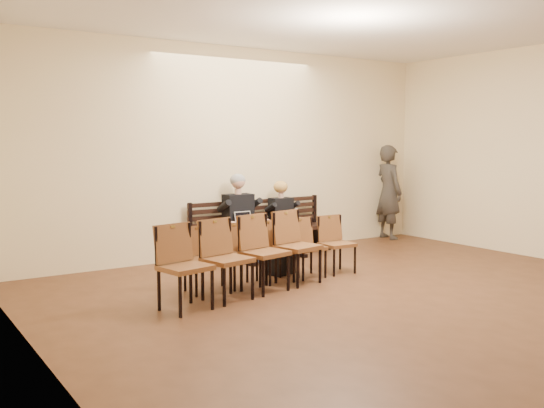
# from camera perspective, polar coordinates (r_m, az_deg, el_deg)

# --- Properties ---
(ground) EXTENTS (10.00, 10.00, 0.00)m
(ground) POSITION_cam_1_polar(r_m,az_deg,el_deg) (6.77, 18.98, -11.02)
(ground) COLOR brown
(ground) RESTS_ON ground
(room_walls) EXTENTS (8.02, 10.01, 3.51)m
(room_walls) POSITION_cam_1_polar(r_m,az_deg,el_deg) (7.01, 14.50, 10.66)
(room_walls) COLOR #FBE7B4
(room_walls) RESTS_ON ground
(bench) EXTENTS (2.60, 0.90, 0.45)m
(bench) POSITION_cam_1_polar(r_m,az_deg,el_deg) (10.31, -0.86, -3.60)
(bench) COLOR black
(bench) RESTS_ON ground
(seated_man) EXTENTS (0.59, 0.81, 1.41)m
(seated_man) POSITION_cam_1_polar(r_m,az_deg,el_deg) (9.88, -2.90, -1.21)
(seated_man) COLOR black
(seated_man) RESTS_ON ground
(seated_woman) EXTENTS (0.49, 0.67, 1.13)m
(seated_woman) POSITION_cam_1_polar(r_m,az_deg,el_deg) (10.35, 1.16, -1.65)
(seated_woman) COLOR black
(seated_woman) RESTS_ON ground
(laptop) EXTENTS (0.31, 0.25, 0.22)m
(laptop) POSITION_cam_1_polar(r_m,az_deg,el_deg) (9.70, -2.35, -2.21)
(laptop) COLOR silver
(laptop) RESTS_ON bench
(water_bottle) EXTENTS (0.09, 0.09, 0.24)m
(water_bottle) POSITION_cam_1_polar(r_m,az_deg,el_deg) (10.19, 2.31, -1.74)
(water_bottle) COLOR silver
(water_bottle) RESTS_ON bench
(bag) EXTENTS (0.44, 0.35, 0.28)m
(bag) POSITION_cam_1_polar(r_m,az_deg,el_deg) (8.88, 0.82, -5.71)
(bag) COLOR black
(bag) RESTS_ON ground
(passerby) EXTENTS (0.59, 0.83, 2.13)m
(passerby) POSITION_cam_1_polar(r_m,az_deg,el_deg) (12.17, 10.94, 1.76)
(passerby) COLOR #36312C
(passerby) RESTS_ON ground
(chair_row_front) EXTENTS (2.48, 1.00, 0.99)m
(chair_row_front) POSITION_cam_1_polar(r_m,az_deg,el_deg) (7.61, -2.40, -4.96)
(chair_row_front) COLOR brown
(chair_row_front) RESTS_ON ground
(chair_row_back) EXTENTS (2.61, 0.54, 0.85)m
(chair_row_back) POSITION_cam_1_polar(r_m,az_deg,el_deg) (8.35, 0.31, -4.49)
(chair_row_back) COLOR brown
(chair_row_back) RESTS_ON ground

